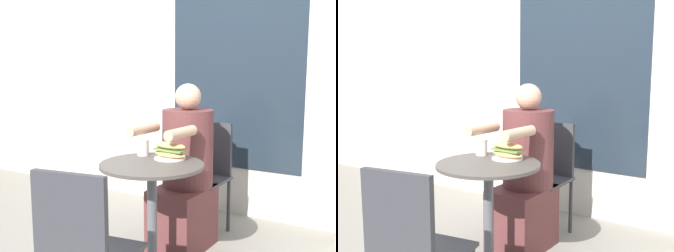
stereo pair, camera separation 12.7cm
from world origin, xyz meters
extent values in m
cube|color=beige|center=(0.00, 1.36, 1.40)|extent=(8.00, 0.08, 2.80)
cube|color=#1E2833|center=(0.01, 1.32, 1.33)|extent=(1.18, 0.01, 1.80)
cylinder|color=#47423D|center=(0.00, 0.00, 0.72)|extent=(0.62, 0.62, 0.02)
cylinder|color=#515156|center=(0.00, 0.00, 0.37)|extent=(0.06, 0.06, 0.70)
cube|color=#333338|center=(-0.04, 0.77, 0.44)|extent=(0.40, 0.40, 0.02)
cube|color=#333338|center=(-0.03, 0.94, 0.66)|extent=(0.35, 0.05, 0.42)
cylinder|color=#333338|center=(0.11, 0.59, 0.21)|extent=(0.03, 0.03, 0.43)
cylinder|color=#333338|center=(-0.22, 0.61, 0.21)|extent=(0.03, 0.03, 0.43)
cylinder|color=#333338|center=(0.13, 0.92, 0.21)|extent=(0.03, 0.03, 0.43)
cylinder|color=#333338|center=(-0.20, 0.94, 0.21)|extent=(0.03, 0.03, 0.43)
cube|color=brown|center=(-0.05, 0.48, 0.23)|extent=(0.37, 0.48, 0.45)
cylinder|color=brown|center=(-0.04, 0.55, 0.73)|extent=(0.37, 0.37, 0.55)
sphere|color=tan|center=(-0.04, 0.55, 1.10)|extent=(0.19, 0.19, 0.19)
cylinder|color=tan|center=(0.08, 0.21, 0.89)|extent=(0.08, 0.30, 0.07)
cylinder|color=tan|center=(-0.21, 0.22, 0.89)|extent=(0.08, 0.30, 0.07)
cube|color=#333338|center=(0.11, -0.79, 0.66)|extent=(0.35, 0.09, 0.42)
cylinder|color=white|center=(0.03, 0.16, 0.74)|extent=(0.20, 0.20, 0.01)
ellipsoid|color=tan|center=(0.03, 0.16, 0.76)|extent=(0.23, 0.10, 0.04)
cube|color=olive|center=(0.03, 0.16, 0.79)|extent=(0.21, 0.10, 0.01)
ellipsoid|color=tan|center=(0.03, 0.16, 0.82)|extent=(0.23, 0.10, 0.04)
cylinder|color=silver|center=(-0.17, 0.16, 0.78)|extent=(0.08, 0.08, 0.10)
cylinder|color=white|center=(-0.17, 0.16, 0.83)|extent=(0.08, 0.08, 0.01)
camera|label=1|loc=(1.24, -1.92, 1.28)|focal=42.00mm
camera|label=2|loc=(1.34, -1.85, 1.28)|focal=42.00mm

